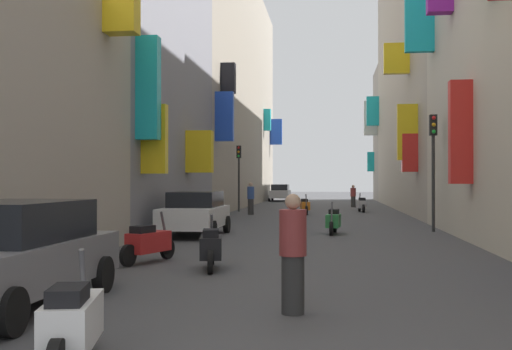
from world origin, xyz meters
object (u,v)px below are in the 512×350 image
(scooter_orange, at_px, (305,206))
(traffic_light_far_corner, at_px, (433,152))
(scooter_red, at_px, (148,242))
(traffic_light_near_corner, at_px, (239,166))
(scooter_black, at_px, (211,247))
(scooter_white, at_px, (72,322))
(pedestrian_crossing, at_px, (251,198))
(pedestrian_near_right, at_px, (293,254))
(pedestrian_near_left, at_px, (353,196))
(parked_car_grey, at_px, (7,253))
(scooter_silver, at_px, (361,204))
(scooter_green, at_px, (333,221))
(parked_car_silver, at_px, (280,192))
(parked_car_white, at_px, (195,213))

(scooter_orange, bearing_deg, traffic_light_far_corner, -65.14)
(scooter_red, xyz_separation_m, traffic_light_near_corner, (-1.43, 23.16, 2.25))
(scooter_black, distance_m, scooter_red, 1.82)
(scooter_white, height_order, traffic_light_near_corner, traffic_light_near_corner)
(traffic_light_far_corner, bearing_deg, pedestrian_crossing, 127.74)
(scooter_black, xyz_separation_m, traffic_light_far_corner, (6.16, 10.31, 2.43))
(pedestrian_near_right, bearing_deg, scooter_black, 115.54)
(scooter_white, bearing_deg, pedestrian_near_left, 83.96)
(parked_car_grey, distance_m, pedestrian_crossing, 24.97)
(scooter_black, distance_m, traffic_light_near_corner, 24.30)
(scooter_silver, bearing_deg, scooter_green, -96.26)
(scooter_green, bearing_deg, parked_car_grey, -109.73)
(parked_car_silver, distance_m, parked_car_white, 35.44)
(scooter_silver, bearing_deg, parked_car_silver, 108.60)
(scooter_green, relative_size, pedestrian_near_left, 1.19)
(scooter_silver, bearing_deg, scooter_red, -104.05)
(scooter_white, xyz_separation_m, traffic_light_far_corner, (6.18, 17.23, 2.43))
(scooter_silver, distance_m, scooter_orange, 4.27)
(scooter_silver, relative_size, traffic_light_near_corner, 0.47)
(scooter_white, distance_m, pedestrian_crossing, 27.68)
(scooter_orange, distance_m, traffic_light_near_corner, 5.33)
(scooter_black, height_order, pedestrian_crossing, pedestrian_crossing)
(parked_car_silver, distance_m, scooter_green, 34.58)
(scooter_black, bearing_deg, pedestrian_near_left, 82.66)
(pedestrian_near_left, bearing_deg, scooter_black, -97.34)
(parked_car_grey, height_order, pedestrian_crossing, pedestrian_crossing)
(scooter_white, relative_size, traffic_light_far_corner, 0.45)
(parked_car_silver, distance_m, pedestrian_crossing, 22.47)
(scooter_silver, xyz_separation_m, scooter_orange, (-3.20, -2.82, 0.00))
(scooter_silver, relative_size, pedestrian_near_left, 1.20)
(scooter_white, bearing_deg, parked_car_grey, 129.05)
(parked_car_silver, distance_m, pedestrian_near_left, 13.74)
(parked_car_silver, height_order, parked_car_white, parked_car_silver)
(scooter_orange, bearing_deg, parked_car_grey, -97.11)
(scooter_orange, distance_m, scooter_green, 12.56)
(traffic_light_far_corner, bearing_deg, scooter_silver, 97.89)
(parked_car_white, relative_size, scooter_silver, 2.12)
(pedestrian_crossing, bearing_deg, scooter_white, -86.15)
(scooter_silver, distance_m, traffic_light_far_corner, 14.23)
(scooter_silver, relative_size, pedestrian_crossing, 1.06)
(parked_car_white, xyz_separation_m, traffic_light_far_corner, (8.23, 2.59, 2.12))
(scooter_orange, height_order, pedestrian_near_right, pedestrian_near_right)
(scooter_red, bearing_deg, scooter_white, -78.46)
(parked_car_white, height_order, pedestrian_near_right, pedestrian_near_right)
(pedestrian_near_left, height_order, traffic_light_far_corner, traffic_light_far_corner)
(scooter_white, height_order, pedestrian_crossing, pedestrian_crossing)
(scooter_white, bearing_deg, pedestrian_crossing, 93.85)
(scooter_red, height_order, pedestrian_crossing, pedestrian_crossing)
(scooter_green, xyz_separation_m, traffic_light_far_corner, (3.60, 1.40, 2.43))
(scooter_green, xyz_separation_m, traffic_light_near_corner, (-5.59, 15.09, 2.25))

